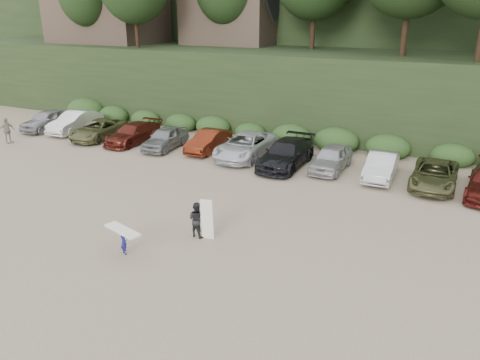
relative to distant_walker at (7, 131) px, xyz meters
The scene contains 5 objects.
ground 21.65m from the distant_walker, 15.42° to the right, with size 120.00×120.00×0.00m, color tan.
parked_cars 18.46m from the distant_walker, 13.01° to the left, with size 39.39×6.16×1.63m.
distant_walker is the anchor object (origin of this frame).
child_surfer 20.20m from the distant_walker, 27.04° to the right, with size 1.85×0.99×1.07m.
adult_surfer 20.89m from the distant_walker, 18.41° to the right, with size 1.24×0.67×1.83m.
Camera 1 is at (8.45, -16.10, 9.12)m, focal length 35.00 mm.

